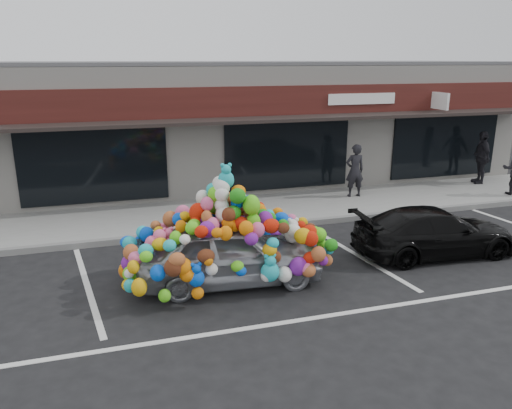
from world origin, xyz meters
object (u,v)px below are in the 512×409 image
object	(u,v)px
black_sedan	(434,232)
toy_car	(228,245)
pedestrian_c	(481,157)
pedestrian_a	(355,171)

from	to	relation	value
black_sedan	toy_car	bearing A→B (deg)	94.50
toy_car	pedestrian_c	bearing A→B (deg)	-59.24
black_sedan	pedestrian_c	bearing A→B (deg)	-44.09
pedestrian_a	toy_car	bearing A→B (deg)	45.44
black_sedan	pedestrian_c	distance (m)	7.42
black_sedan	pedestrian_c	xyz separation A→B (m)	(5.45, 5.01, 0.52)
toy_car	pedestrian_a	distance (m)	7.14
pedestrian_c	toy_car	bearing A→B (deg)	-46.72
black_sedan	pedestrian_a	distance (m)	4.71
toy_car	black_sedan	xyz separation A→B (m)	(4.95, 0.10, -0.25)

